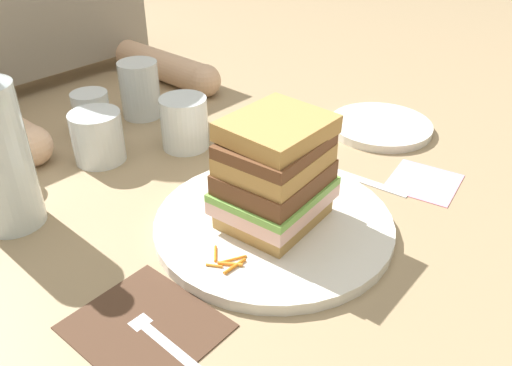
% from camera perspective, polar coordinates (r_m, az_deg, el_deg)
% --- Properties ---
extents(ground_plane, '(3.00, 3.00, 0.00)m').
position_cam_1_polar(ground_plane, '(0.68, 0.37, -4.17)').
color(ground_plane, '#9E8460').
extents(main_plate, '(0.30, 0.30, 0.01)m').
position_cam_1_polar(main_plate, '(0.66, 1.95, -4.42)').
color(main_plate, white).
rests_on(main_plate, ground_plane).
extents(sandwich, '(0.14, 0.12, 0.14)m').
position_cam_1_polar(sandwich, '(0.62, 2.09, 1.04)').
color(sandwich, tan).
rests_on(sandwich, main_plate).
extents(carrot_shred_0, '(0.02, 0.02, 0.00)m').
position_cam_1_polar(carrot_shred_0, '(0.60, -4.41, -7.63)').
color(carrot_shred_0, orange).
rests_on(carrot_shred_0, main_plate).
extents(carrot_shred_1, '(0.02, 0.03, 0.00)m').
position_cam_1_polar(carrot_shred_1, '(0.59, -2.81, -8.73)').
color(carrot_shred_1, orange).
rests_on(carrot_shred_1, main_plate).
extents(carrot_shred_2, '(0.03, 0.02, 0.00)m').
position_cam_1_polar(carrot_shred_2, '(0.59, -2.41, -8.21)').
color(carrot_shred_2, orange).
rests_on(carrot_shred_2, main_plate).
extents(carrot_shred_3, '(0.01, 0.02, 0.00)m').
position_cam_1_polar(carrot_shred_3, '(0.59, -4.55, -8.90)').
color(carrot_shred_3, orange).
rests_on(carrot_shred_3, main_plate).
extents(carrot_shred_4, '(0.03, 0.01, 0.00)m').
position_cam_1_polar(carrot_shred_4, '(0.58, -2.31, -8.98)').
color(carrot_shred_4, orange).
rests_on(carrot_shred_4, main_plate).
extents(carrot_shred_5, '(0.02, 0.02, 0.00)m').
position_cam_1_polar(carrot_shred_5, '(0.70, 6.52, -1.24)').
color(carrot_shred_5, orange).
rests_on(carrot_shred_5, main_plate).
extents(carrot_shred_6, '(0.02, 0.01, 0.00)m').
position_cam_1_polar(carrot_shred_6, '(0.71, 5.51, -0.54)').
color(carrot_shred_6, orange).
rests_on(carrot_shred_6, main_plate).
extents(carrot_shred_7, '(0.03, 0.01, 0.00)m').
position_cam_1_polar(carrot_shred_7, '(0.72, 5.92, -0.13)').
color(carrot_shred_7, orange).
rests_on(carrot_shred_7, main_plate).
extents(carrot_shred_8, '(0.03, 0.01, 0.00)m').
position_cam_1_polar(carrot_shred_8, '(0.71, 6.76, -0.84)').
color(carrot_shred_8, orange).
rests_on(carrot_shred_8, main_plate).
extents(carrot_shred_9, '(0.03, 0.01, 0.00)m').
position_cam_1_polar(carrot_shred_9, '(0.73, 7.25, 0.11)').
color(carrot_shred_9, orange).
rests_on(carrot_shred_9, main_plate).
extents(carrot_shred_10, '(0.02, 0.00, 0.00)m').
position_cam_1_polar(carrot_shred_10, '(0.72, 7.86, -0.48)').
color(carrot_shred_10, orange).
rests_on(carrot_shred_10, main_plate).
extents(carrot_shred_11, '(0.02, 0.01, 0.00)m').
position_cam_1_polar(carrot_shred_11, '(0.71, 7.85, -0.75)').
color(carrot_shred_11, orange).
rests_on(carrot_shred_11, main_plate).
extents(carrot_shred_12, '(0.00, 0.02, 0.00)m').
position_cam_1_polar(carrot_shred_12, '(0.72, 5.28, -0.37)').
color(carrot_shred_12, orange).
rests_on(carrot_shred_12, main_plate).
extents(carrot_shred_13, '(0.02, 0.03, 0.00)m').
position_cam_1_polar(carrot_shred_13, '(0.71, 5.02, -0.64)').
color(carrot_shred_13, orange).
rests_on(carrot_shred_13, main_plate).
extents(napkin_dark, '(0.13, 0.14, 0.00)m').
position_cam_1_polar(napkin_dark, '(0.55, -11.89, -14.92)').
color(napkin_dark, '#4C3323').
rests_on(napkin_dark, ground_plane).
extents(fork, '(0.02, 0.17, 0.00)m').
position_cam_1_polar(fork, '(0.54, -10.43, -15.95)').
color(fork, silver).
rests_on(fork, napkin_dark).
extents(knife, '(0.04, 0.20, 0.00)m').
position_cam_1_polar(knife, '(0.78, 9.79, 0.90)').
color(knife, silver).
rests_on(knife, ground_plane).
extents(juice_glass, '(0.07, 0.07, 0.08)m').
position_cam_1_polar(juice_glass, '(0.84, -7.73, 6.20)').
color(juice_glass, white).
rests_on(juice_glass, ground_plane).
extents(empty_tumbler_0, '(0.08, 0.08, 0.08)m').
position_cam_1_polar(empty_tumbler_0, '(0.83, -16.75, 4.80)').
color(empty_tumbler_0, silver).
rests_on(empty_tumbler_0, ground_plane).
extents(empty_tumbler_2, '(0.06, 0.06, 0.07)m').
position_cam_1_polar(empty_tumbler_2, '(0.92, -17.32, 7.26)').
color(empty_tumbler_2, silver).
rests_on(empty_tumbler_2, ground_plane).
extents(empty_tumbler_3, '(0.07, 0.07, 0.10)m').
position_cam_1_polar(empty_tumbler_3, '(0.96, -12.44, 9.84)').
color(empty_tumbler_3, silver).
rests_on(empty_tumbler_3, ground_plane).
extents(side_plate, '(0.17, 0.17, 0.01)m').
position_cam_1_polar(side_plate, '(0.92, 13.29, 6.01)').
color(side_plate, white).
rests_on(side_plate, ground_plane).
extents(napkin_pink, '(0.11, 0.11, 0.00)m').
position_cam_1_polar(napkin_pink, '(0.79, 17.68, 0.15)').
color(napkin_pink, pink).
rests_on(napkin_pink, ground_plane).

